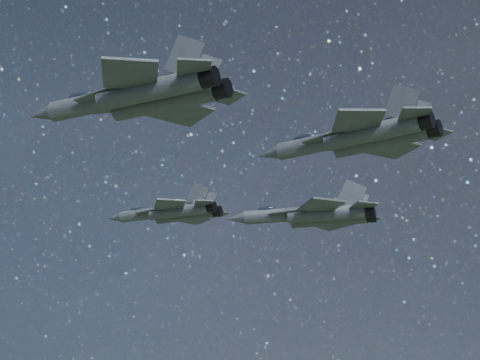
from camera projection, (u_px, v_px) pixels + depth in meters
The scene contains 4 objects.
jet_lead at pixel (173, 212), 95.05m from camera, with size 15.54×10.53×3.91m.
jet_left at pixel (315, 215), 95.19m from camera, with size 18.67×12.29×4.79m.
jet_right at pixel (141, 96), 64.94m from camera, with size 19.68×13.51×4.94m.
jet_slot at pixel (361, 137), 71.79m from camera, with size 18.43×12.93×4.65m.
Camera 1 is at (42.95, -63.14, 122.99)m, focal length 60.00 mm.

